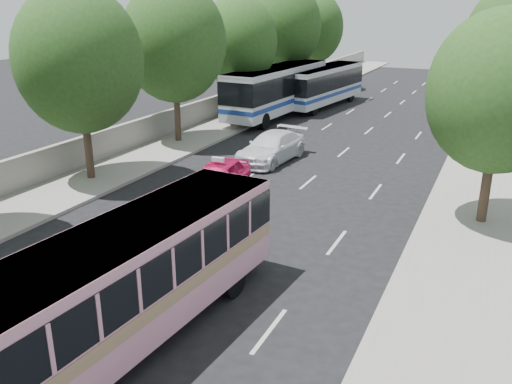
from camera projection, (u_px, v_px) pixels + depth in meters
The scene contains 16 objects.
ground at pixel (174, 267), 17.32m from camera, with size 120.00×120.00×0.00m, color black.
sidewalk_left at pixel (227, 123), 37.80m from camera, with size 4.00×90.00×0.15m, color #9E998E.
sidewalk_right at pixel (490, 149), 31.10m from camera, with size 4.00×90.00×0.12m, color #9E998E.
low_wall at pixel (205, 109), 38.24m from camera, with size 0.30×90.00×1.50m, color #9E998E.
tree_left_b at pixel (79, 55), 23.82m from camera, with size 5.70×5.70×8.88m.
tree_left_c at pixel (174, 38), 30.65m from camera, with size 6.00×6.00×9.35m.
tree_left_d at pixel (239, 39), 37.64m from camera, with size 5.52×5.52×8.60m.
tree_left_e at pixel (283, 23), 44.19m from camera, with size 6.30×6.30×9.82m.
tree_left_f at pixel (313, 25), 51.27m from camera, with size 5.88×5.88×9.16m.
tree_right_near at pixel (503, 87), 18.95m from camera, with size 5.10×5.10×7.95m.
pink_bus at pixel (136, 269), 13.16m from camera, with size 3.14×9.60×3.01m.
pink_taxi at pixel (218, 178), 23.63m from camera, with size 1.79×4.46×1.52m, color #CF1252.
white_pickup at pixel (272, 147), 28.70m from camera, with size 2.11×5.18×1.50m, color white.
tour_coach_front at pixel (277, 87), 39.44m from camera, with size 3.44×12.30×3.64m.
tour_coach_rear at pixel (324, 83), 43.44m from camera, with size 3.61×10.87×3.19m.
taxi_roof_sign at pixel (218, 159), 23.35m from camera, with size 0.55×0.18×0.18m, color silver.
Camera 1 is at (8.90, -13.03, 7.99)m, focal length 38.00 mm.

